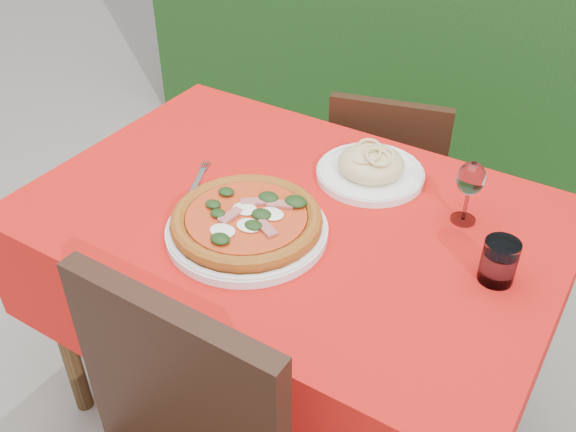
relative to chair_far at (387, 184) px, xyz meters
The scene contains 8 objects.
ground 0.77m from the chair_far, 89.04° to the right, with size 60.00×60.00×0.00m, color slate.
dining_table 0.63m from the chair_far, 89.04° to the right, with size 1.26×0.86×0.75m.
chair_far is the anchor object (origin of this frame).
pizza_plate 0.82m from the chair_far, 91.99° to the right, with size 0.40×0.40×0.07m.
pasta_plate 0.51m from the chair_far, 74.84° to the right, with size 0.28×0.28×0.08m.
water_glass 0.85m from the chair_far, 50.35° to the right, with size 0.07×0.07×0.10m.
wine_glass 0.70m from the chair_far, 49.88° to the right, with size 0.07×0.07×0.16m.
fork 0.76m from the chair_far, 111.10° to the right, with size 0.02×0.19×0.00m, color #ACACB3.
Camera 1 is at (0.65, -1.06, 1.66)m, focal length 40.00 mm.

